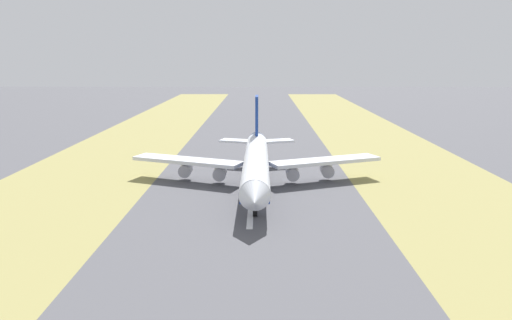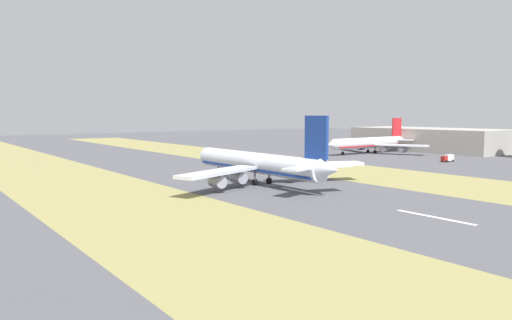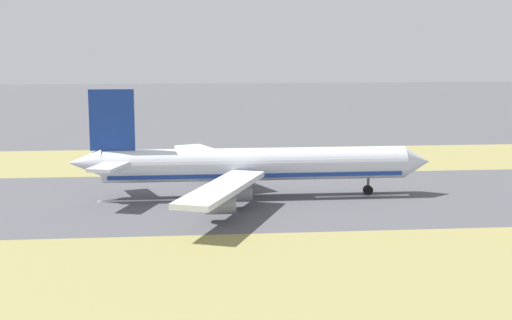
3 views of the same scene
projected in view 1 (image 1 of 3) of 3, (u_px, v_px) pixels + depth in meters
name	position (u px, v px, depth m)	size (l,w,h in m)	color
ground_plane	(252.00, 183.00, 125.38)	(800.00, 800.00, 0.00)	#4C4C51
grass_median_west	(432.00, 183.00, 124.98)	(40.00, 600.00, 0.01)	olive
grass_median_east	(74.00, 182.00, 125.78)	(40.00, 600.00, 0.01)	olive
centreline_dash_near	(255.00, 145.00, 178.76)	(1.20, 18.00, 0.01)	silver
centreline_dash_mid	(253.00, 170.00, 139.60)	(1.20, 18.00, 0.01)	silver
centreline_dash_far	(250.00, 214.00, 100.44)	(1.20, 18.00, 0.01)	silver
airplane_main_jet	(256.00, 162.00, 120.65)	(64.14, 67.00, 20.20)	silver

